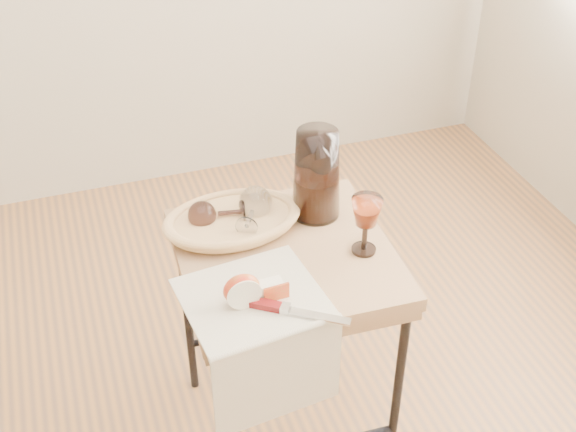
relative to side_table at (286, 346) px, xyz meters
name	(u,v)px	position (x,y,z in m)	size (l,w,h in m)	color
side_table	(286,346)	(0.00, 0.00, 0.00)	(0.52, 0.52, 0.66)	brown
tea_towel	(252,298)	(-0.13, -0.14, 0.33)	(0.31, 0.28, 0.01)	#ECE3C5
bread_basket	(232,223)	(-0.10, 0.13, 0.35)	(0.32, 0.22, 0.04)	#C58F48
goblet_lying_a	(220,213)	(-0.13, 0.14, 0.38)	(0.12, 0.07, 0.07)	#4D312B
goblet_lying_b	(252,213)	(-0.05, 0.11, 0.39)	(0.14, 0.09, 0.09)	white
pitcher	(317,174)	(0.13, 0.13, 0.45)	(0.17, 0.25, 0.28)	black
wine_goblet	(366,225)	(0.18, -0.06, 0.41)	(0.08, 0.08, 0.16)	white
apple_half	(241,289)	(-0.15, -0.15, 0.38)	(0.09, 0.04, 0.08)	red
apple_wedge	(270,289)	(-0.09, -0.15, 0.36)	(0.06, 0.03, 0.04)	white
table_knife	(289,309)	(-0.06, -0.22, 0.35)	(0.25, 0.03, 0.02)	silver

